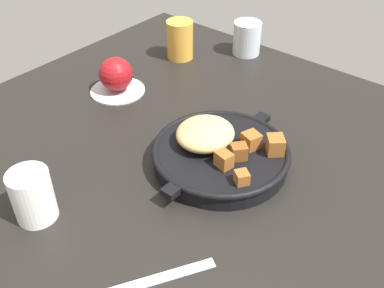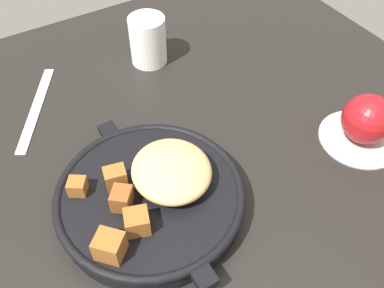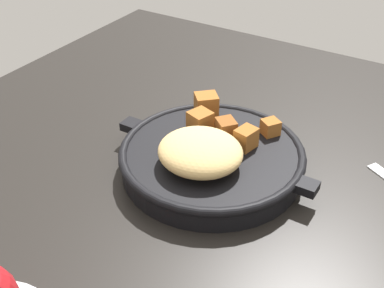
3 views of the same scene
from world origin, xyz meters
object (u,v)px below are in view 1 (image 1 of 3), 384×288
(cast_iron_skillet, at_px, (219,152))
(water_glass_short, at_px, (247,38))
(red_apple, at_px, (116,74))
(white_creamer_pitcher, at_px, (33,196))
(butter_knife, at_px, (145,282))
(juice_glass_amber, at_px, (180,40))

(cast_iron_skillet, xyz_separation_m, water_glass_short, (0.39, 0.21, 0.02))
(red_apple, xyz_separation_m, water_glass_short, (0.34, -0.11, -0.00))
(cast_iron_skillet, height_order, white_creamer_pitcher, white_creamer_pitcher)
(butter_knife, distance_m, water_glass_short, 0.72)
(butter_knife, bearing_deg, red_apple, 81.94)
(cast_iron_skillet, relative_size, red_apple, 3.89)
(juice_glass_amber, relative_size, water_glass_short, 1.15)
(water_glass_short, xyz_separation_m, white_creamer_pitcher, (-0.68, -0.07, 0.00))
(cast_iron_skillet, height_order, water_glass_short, water_glass_short)
(butter_knife, relative_size, water_glass_short, 2.44)
(red_apple, bearing_deg, juice_glass_amber, 0.28)
(cast_iron_skillet, xyz_separation_m, red_apple, (0.05, 0.33, 0.02))
(butter_knife, xyz_separation_m, white_creamer_pitcher, (-0.02, 0.22, 0.04))
(white_creamer_pitcher, bearing_deg, red_apple, 28.36)
(juice_glass_amber, bearing_deg, red_apple, -179.72)
(butter_knife, height_order, white_creamer_pitcher, white_creamer_pitcher)
(cast_iron_skillet, distance_m, white_creamer_pitcher, 0.32)
(water_glass_short, bearing_deg, juice_glass_amber, 137.63)
(red_apple, xyz_separation_m, juice_glass_amber, (0.21, 0.00, 0.00))
(water_glass_short, relative_size, white_creamer_pitcher, 0.95)
(white_creamer_pitcher, bearing_deg, juice_glass_amber, 18.40)
(cast_iron_skillet, bearing_deg, juice_glass_amber, 50.51)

